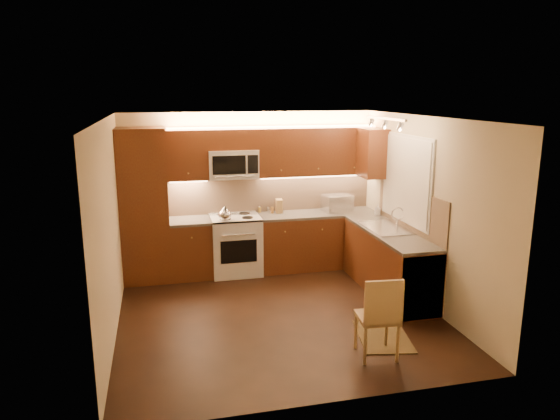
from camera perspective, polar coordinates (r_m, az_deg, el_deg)
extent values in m
cube|color=black|center=(6.80, -0.17, -11.42)|extent=(4.00, 4.00, 0.01)
cube|color=beige|center=(6.20, -0.18, 10.12)|extent=(4.00, 4.00, 0.01)
cube|color=#C3B38E|center=(8.30, -3.31, 2.15)|extent=(4.00, 0.01, 2.50)
cube|color=#C3B38E|center=(4.55, 5.60, -7.18)|extent=(4.00, 0.01, 2.50)
cube|color=#C3B38E|center=(6.26, -18.32, -2.13)|extent=(0.01, 4.00, 2.50)
cube|color=#C3B38E|center=(7.10, 15.75, -0.20)|extent=(0.01, 4.00, 2.50)
cube|color=#4C1B10|center=(7.91, -14.76, 0.45)|extent=(0.70, 0.60, 2.30)
cube|color=#4C1B10|center=(8.10, -9.79, -4.29)|extent=(0.62, 0.60, 0.86)
cube|color=#353331|center=(7.98, -9.92, -1.20)|extent=(0.62, 0.60, 0.04)
cube|color=#4C1B10|center=(8.45, 4.09, -3.39)|extent=(1.92, 0.60, 0.86)
cube|color=#353331|center=(8.34, 4.14, -0.42)|extent=(1.92, 0.60, 0.04)
cube|color=#4C1B10|center=(7.53, 11.89, -5.73)|extent=(0.60, 2.00, 0.86)
cube|color=#353331|center=(7.40, 12.05, -2.42)|extent=(0.60, 2.00, 0.04)
cube|color=silver|center=(6.94, 14.34, -7.49)|extent=(0.58, 0.60, 0.84)
cube|color=tan|center=(8.37, -0.94, 1.90)|extent=(3.30, 0.02, 0.60)
cube|color=tan|center=(7.45, 14.18, 0.11)|extent=(0.02, 2.00, 0.60)
cube|color=#4C1B10|center=(7.92, -10.25, 6.01)|extent=(0.62, 0.35, 0.75)
cube|color=#4C1B10|center=(8.28, 3.99, 6.48)|extent=(1.92, 0.35, 0.75)
cube|color=#4C1B10|center=(7.97, -5.32, 7.79)|extent=(0.76, 0.35, 0.31)
cube|color=#4C1B10|center=(8.16, 10.19, 6.21)|extent=(0.35, 0.50, 0.75)
cube|color=silver|center=(7.50, 13.80, 3.33)|extent=(0.03, 1.44, 1.24)
cube|color=silver|center=(7.49, 13.66, 3.33)|extent=(0.02, 1.36, 1.16)
cube|color=silver|center=(7.09, 11.54, 9.90)|extent=(0.04, 1.20, 0.03)
cube|color=silver|center=(8.44, 6.32, 0.76)|extent=(0.48, 0.39, 0.27)
cube|color=olive|center=(8.29, -0.10, 0.45)|extent=(0.11, 0.17, 0.22)
cylinder|color=silver|center=(8.33, -2.27, 0.10)|extent=(0.05, 0.05, 0.11)
cylinder|color=olive|center=(8.32, -2.25, 0.03)|extent=(0.06, 0.06, 0.09)
cylinder|color=silver|center=(8.36, -1.30, 0.09)|extent=(0.05, 0.05, 0.09)
cylinder|color=#AD7734|center=(8.26, -0.88, 0.00)|extent=(0.06, 0.06, 0.10)
imported|color=silver|center=(8.29, 10.73, 0.05)|extent=(0.09, 0.09, 0.17)
cube|color=black|center=(6.34, 11.30, -13.51)|extent=(0.71, 0.94, 0.01)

